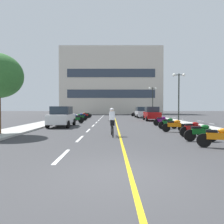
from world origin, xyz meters
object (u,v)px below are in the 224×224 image
Objects in this scene: motorcycle_1 at (202,132)px; motorcycle_13 at (136,114)px; cyclist_rider at (113,121)px; motorcycle_12 at (140,114)px; motorcycle_10 at (86,115)px; motorcycle_4 at (169,123)px; motorcycle_8 at (81,117)px; motorcycle_5 at (162,121)px; motorcycle_11 at (87,115)px; motorcycle_3 at (175,125)px; motorcycle_6 at (77,119)px; street_lamp_far at (153,95)px; motorcycle_2 at (193,129)px; motorcycle_0 at (219,137)px; motorcycle_9 at (83,116)px; parked_car_mid at (152,114)px; motorcycle_7 at (77,118)px; parked_car_near at (63,116)px; street_lamp_mid at (180,87)px.

motorcycle_13 is at bearing 89.94° from motorcycle_1.
motorcycle_12 is at bearing 78.82° from cyclist_rider.
motorcycle_13 is at bearing 35.27° from motorcycle_10.
motorcycle_8 is (-8.66, 10.05, 0.00)m from motorcycle_4.
cyclist_rider reaches higher than motorcycle_5.
motorcycle_3 is at bearing -67.12° from motorcycle_11.
motorcycle_6 is at bearing 136.89° from motorcycle_3.
motorcycle_3 is 11.34m from motorcycle_6.
street_lamp_far reaches higher than motorcycle_1.
motorcycle_2 is 0.98× the size of motorcycle_13.
motorcycle_0 is 0.98× the size of motorcycle_9.
parked_car_mid is 12.46m from motorcycle_3.
motorcycle_0 and motorcycle_7 have the same top height.
motorcycle_5 is 9.03m from motorcycle_6.
motorcycle_11 is (-0.46, 12.95, 0.00)m from motorcycle_6.
motorcycle_7 is 4.85m from motorcycle_9.
motorcycle_0 is 0.97× the size of motorcycle_11.
motorcycle_3 is 0.99× the size of motorcycle_11.
motorcycle_2 and motorcycle_12 have the same top height.
motorcycle_0 is 3.52m from motorcycle_2.
parked_car_near is 2.48× the size of motorcycle_12.
motorcycle_2 is 4.82m from cyclist_rider.
street_lamp_mid is 8.20m from motorcycle_4.
motorcycle_2 is at bearing -66.19° from motorcycle_10.
motorcycle_8 is at bearing -88.33° from motorcycle_10.
motorcycle_3 is 22.72m from motorcycle_12.
parked_car_mid is 14.50m from motorcycle_2.
motorcycle_11 is at bearing -167.71° from motorcycle_12.
motorcycle_7 is 1.00× the size of motorcycle_10.
motorcycle_11 is (-8.92, 18.45, 0.00)m from motorcycle_4.
motorcycle_13 is at bearing 100.86° from street_lamp_mid.
street_lamp_mid is at bearing 76.51° from motorcycle_1.
motorcycle_7 is 1.01× the size of motorcycle_9.
motorcycle_8 is at bearing 87.18° from parked_car_near.
motorcycle_4 is 10.10m from motorcycle_6.
motorcycle_10 is (-9.51, 6.15, -0.44)m from parked_car_mid.
motorcycle_4 is 0.99× the size of motorcycle_13.
motorcycle_5 and motorcycle_12 have the same top height.
motorcycle_10 is (-8.81, 24.14, 0.00)m from motorcycle_0.
motorcycle_0 and motorcycle_12 have the same top height.
motorcycle_4 and motorcycle_6 have the same top height.
street_lamp_far is 3.12× the size of motorcycle_12.
parked_car_mid is 2.52× the size of motorcycle_4.
street_lamp_mid reaches higher than cyclist_rider.
motorcycle_1 is 1.00× the size of motorcycle_11.
parked_car_near is 2.48× the size of motorcycle_11.
street_lamp_far reaches higher than motorcycle_10.
motorcycle_8 is 1.00× the size of motorcycle_10.
street_lamp_far reaches higher than motorcycle_12.
motorcycle_3 is 0.99× the size of motorcycle_13.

